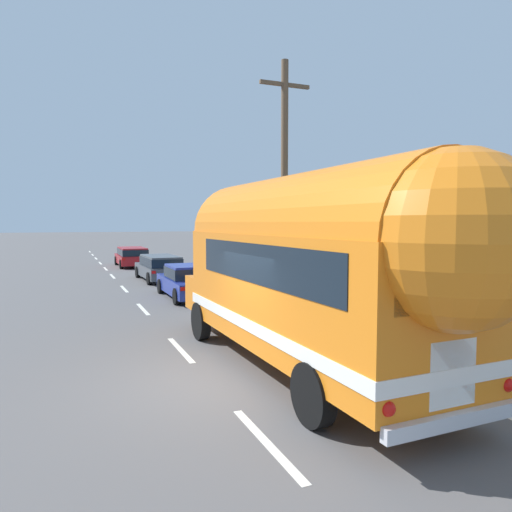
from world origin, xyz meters
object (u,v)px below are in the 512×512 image
(utility_pole, at_px, (284,184))
(car_third, at_px, (132,255))
(painted_bus, at_px, (314,264))
(car_lead, at_px, (189,280))
(car_second, at_px, (160,266))

(utility_pole, relative_size, car_third, 1.82)
(painted_bus, xyz_separation_m, car_lead, (0.22, 10.78, -1.57))
(car_lead, relative_size, car_second, 0.94)
(car_second, relative_size, car_third, 1.04)
(painted_bus, bearing_deg, car_third, 90.30)
(painted_bus, bearing_deg, car_second, 89.50)
(utility_pole, bearing_deg, car_third, 97.33)
(car_lead, bearing_deg, car_third, 91.36)
(car_lead, bearing_deg, utility_pole, -64.88)
(car_second, bearing_deg, car_lead, -89.34)
(car_lead, xyz_separation_m, car_third, (-0.35, 14.82, 0.06))
(painted_bus, height_order, car_second, painted_bus)
(car_third, bearing_deg, painted_bus, -89.70)
(car_second, height_order, car_third, same)
(car_second, bearing_deg, painted_bus, -90.50)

